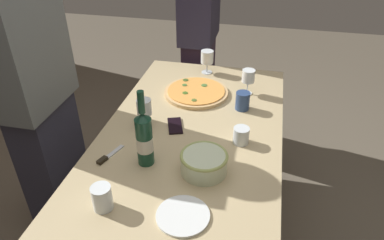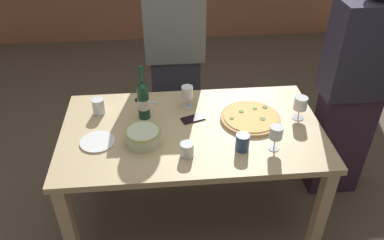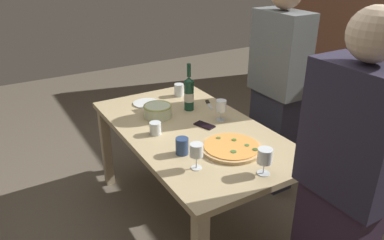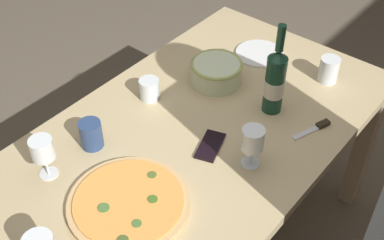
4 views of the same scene
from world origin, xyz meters
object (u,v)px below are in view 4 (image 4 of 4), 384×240
(dining_table, at_px, (192,151))
(pizza, at_px, (129,203))
(cell_phone, at_px, (210,146))
(pizza_knife, at_px, (316,128))
(cup_spare, at_px, (329,70))
(wine_glass_near_pizza, at_px, (253,141))
(side_plate, at_px, (259,53))
(serving_bowl, at_px, (216,71))
(wine_bottle, at_px, (275,81))
(wine_glass_far_left, at_px, (42,150))
(cup_ceramic, at_px, (149,89))
(cup_amber, at_px, (91,134))

(dining_table, relative_size, pizza, 4.22)
(pizza, relative_size, cell_phone, 2.63)
(pizza_knife, bearing_deg, cup_spare, -158.84)
(cell_phone, bearing_deg, wine_glass_near_pizza, 169.33)
(dining_table, xyz_separation_m, pizza, (0.38, 0.06, 0.11))
(side_plate, bearing_deg, serving_bowl, -5.93)
(wine_bottle, bearing_deg, wine_glass_far_left, -27.41)
(cup_ceramic, distance_m, cell_phone, 0.35)
(cell_phone, bearing_deg, dining_table, -27.53)
(dining_table, relative_size, cup_spare, 15.56)
(dining_table, bearing_deg, cup_amber, -40.50)
(pizza, bearing_deg, serving_bowl, -165.36)
(wine_glass_near_pizza, bearing_deg, cup_amber, -59.78)
(cup_spare, relative_size, pizza_knife, 0.64)
(wine_bottle, height_order, side_plate, wine_bottle)
(pizza, height_order, cell_phone, pizza)
(cup_amber, distance_m, cup_ceramic, 0.32)
(pizza, bearing_deg, cell_phone, 174.44)
(wine_glass_near_pizza, bearing_deg, cup_ceramic, -94.83)
(serving_bowl, distance_m, cell_phone, 0.38)
(serving_bowl, bearing_deg, cup_spare, 130.69)
(wine_glass_near_pizza, distance_m, side_plate, 0.65)
(wine_bottle, bearing_deg, serving_bowl, -90.69)
(cup_spare, distance_m, pizza_knife, 0.31)
(wine_glass_near_pizza, relative_size, pizza_knife, 0.95)
(cup_amber, relative_size, cup_ceramic, 1.23)
(pizza, bearing_deg, cup_ceramic, -144.06)
(pizza_knife, bearing_deg, serving_bowl, -89.18)
(wine_bottle, relative_size, cup_amber, 3.54)
(wine_glass_near_pizza, relative_size, cell_phone, 1.06)
(cup_ceramic, bearing_deg, wine_bottle, 121.06)
(cell_phone, bearing_deg, side_plate, -91.64)
(wine_glass_near_pizza, height_order, pizza_knife, wine_glass_near_pizza)
(wine_glass_near_pizza, relative_size, wine_glass_far_left, 0.99)
(wine_bottle, xyz_separation_m, cup_amber, (0.56, -0.37, -0.08))
(cup_amber, height_order, cup_spare, same)
(wine_glass_near_pizza, xyz_separation_m, side_plate, (-0.55, -0.33, -0.10))
(pizza, xyz_separation_m, serving_bowl, (-0.67, -0.17, 0.04))
(dining_table, distance_m, cup_amber, 0.38)
(pizza, distance_m, wine_glass_far_left, 0.32)
(dining_table, xyz_separation_m, cup_ceramic, (-0.05, -0.25, 0.13))
(serving_bowl, height_order, cell_phone, serving_bowl)
(serving_bowl, xyz_separation_m, side_plate, (-0.27, 0.03, -0.04))
(dining_table, distance_m, cell_phone, 0.14)
(serving_bowl, bearing_deg, pizza_knife, 90.82)
(wine_glass_near_pizza, bearing_deg, cell_phone, -81.49)
(cup_ceramic, height_order, side_plate, cup_ceramic)
(dining_table, xyz_separation_m, pizza_knife, (-0.30, 0.33, 0.10))
(side_plate, distance_m, pizza_knife, 0.50)
(serving_bowl, bearing_deg, wine_bottle, 89.31)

